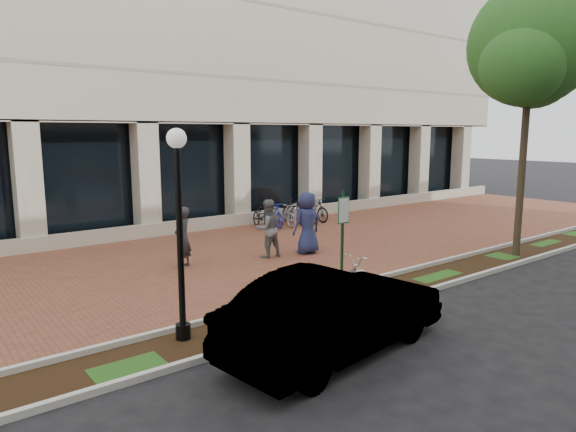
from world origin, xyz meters
TOP-DOWN VIEW (x-y plane):
  - ground at (0.00, 0.00)m, footprint 120.00×120.00m
  - brick_plaza at (0.00, 0.00)m, footprint 40.00×9.00m
  - planting_strip at (0.00, -5.25)m, footprint 40.00×1.50m
  - curb_plaza_side at (0.00, -4.50)m, footprint 40.00×0.12m
  - curb_street_side at (0.00, -6.00)m, footprint 40.00×0.12m
  - parking_sign at (-1.38, -4.96)m, footprint 0.34×0.07m
  - lamppost at (-5.45, -4.92)m, footprint 0.36×0.36m
  - street_tree at (5.92, -5.28)m, footprint 4.39×3.65m
  - locked_bicycle at (-1.61, -5.19)m, footprint 1.97×0.88m
  - pedestrian_left at (-3.08, -0.19)m, footprint 0.77×0.71m
  - pedestrian_mid at (-0.47, -0.70)m, footprint 0.92×0.74m
  - pedestrian_right at (0.84, -1.06)m, footprint 1.00×0.68m
  - bollard at (3.15, 2.46)m, footprint 0.12×0.12m
  - bike_rack_cluster at (3.51, 3.35)m, footprint 3.55×1.93m
  - sedan_near_curb at (-3.57, -7.10)m, footprint 4.74×2.18m

SIDE VIEW (x-z plane):
  - ground at x=0.00m, z-range 0.00..0.00m
  - brick_plaza at x=0.00m, z-range 0.00..0.01m
  - planting_strip at x=0.00m, z-range 0.00..0.01m
  - curb_plaza_side at x=0.00m, z-range 0.00..0.12m
  - curb_street_side at x=0.00m, z-range 0.00..0.12m
  - bollard at x=3.15m, z-range 0.01..0.90m
  - locked_bicycle at x=-1.61m, z-range 0.00..1.00m
  - bike_rack_cluster at x=3.51m, z-range -0.03..1.04m
  - sedan_near_curb at x=-3.57m, z-range 0.00..1.51m
  - pedestrian_left at x=-3.08m, z-range 0.00..1.76m
  - pedestrian_mid at x=-0.47m, z-range 0.00..1.81m
  - pedestrian_right at x=0.84m, z-range 0.00..1.98m
  - parking_sign at x=-1.38m, z-range 0.34..2.87m
  - lamppost at x=-5.45m, z-range 0.26..4.18m
  - street_tree at x=5.92m, z-range 2.05..10.28m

